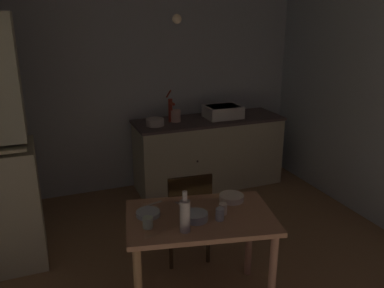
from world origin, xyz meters
name	(u,v)px	position (x,y,z in m)	size (l,w,h in m)	color
ground_plane	(182,257)	(0.00, 0.00, 0.00)	(5.24, 5.24, 0.00)	#8F7150
wall_back	(131,93)	(0.00, 1.79, 1.20)	(4.34, 0.10, 2.40)	silver
wall_right	(382,110)	(2.17, 0.00, 1.20)	(0.10, 3.58, 2.40)	silver
counter_cabinet	(208,152)	(0.88, 1.42, 0.44)	(1.86, 0.64, 0.88)	beige
sink_basin	(223,112)	(1.07, 1.42, 0.96)	(0.44, 0.34, 0.15)	white
hand_pump	(171,108)	(0.40, 1.46, 1.05)	(0.05, 0.27, 0.39)	maroon
mixing_bowl_counter	(155,122)	(0.17, 1.37, 0.93)	(0.21, 0.21, 0.08)	white
stoneware_crock	(175,116)	(0.45, 1.46, 0.95)	(0.13, 0.13, 0.14)	beige
dining_table	(200,229)	(-0.07, -0.60, 0.64)	(1.18, 0.87, 0.75)	tan
chair_far_side	(186,213)	(0.04, -0.03, 0.47)	(0.43, 0.43, 0.86)	#342615
serving_bowl_wide	(196,217)	(-0.12, -0.65, 0.78)	(0.17, 0.17, 0.06)	#9EB2C6
soup_bowl_small	(148,213)	(-0.42, -0.47, 0.77)	(0.17, 0.17, 0.03)	#9EB2C6
sauce_dish	(231,198)	(0.25, -0.47, 0.77)	(0.19, 0.19, 0.05)	white
mug_dark	(148,222)	(-0.47, -0.63, 0.79)	(0.07, 0.07, 0.08)	#ADD1C1
teacup_cream	(223,209)	(0.09, -0.64, 0.79)	(0.06, 0.06, 0.08)	white
mug_tall	(220,214)	(0.03, -0.71, 0.79)	(0.06, 0.06, 0.09)	#9EB2C6
glass_bottle	(185,215)	(-0.25, -0.77, 0.87)	(0.07, 0.07, 0.29)	#B7BCC1
table_knife	(185,206)	(-0.12, -0.43, 0.75)	(0.20, 0.02, 0.01)	silver
teaspoon_near_bowl	(154,204)	(-0.33, -0.31, 0.75)	(0.14, 0.02, 0.01)	beige
pendant_bulb	(177,19)	(0.09, 0.32, 2.09)	(0.08, 0.08, 0.08)	#F9EFCC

